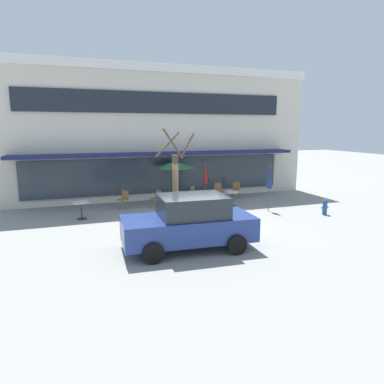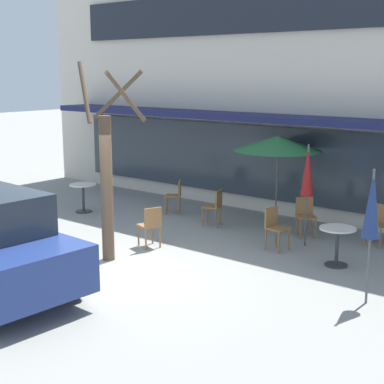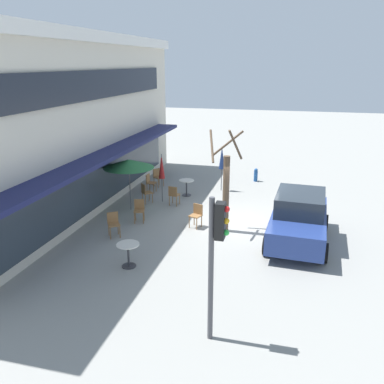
{
  "view_description": "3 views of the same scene",
  "coord_description": "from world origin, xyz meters",
  "px_view_note": "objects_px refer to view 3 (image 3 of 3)",
  "views": [
    {
      "loc": [
        -4.52,
        -12.09,
        3.85
      ],
      "look_at": [
        0.63,
        2.64,
        0.95
      ],
      "focal_mm": 32.0,
      "sensor_mm": 36.0,
      "label": 1
    },
    {
      "loc": [
        7.57,
        -7.09,
        3.68
      ],
      "look_at": [
        -0.44,
        2.81,
        1.07
      ],
      "focal_mm": 55.0,
      "sensor_mm": 36.0,
      "label": 2
    },
    {
      "loc": [
        -14.71,
        -1.74,
        6.03
      ],
      "look_at": [
        0.75,
        2.26,
        0.91
      ],
      "focal_mm": 38.0,
      "sensor_mm": 36.0,
      "label": 3
    }
  ],
  "objects_px": {
    "street_tree": "(226,188)",
    "traffic_light_pole": "(216,247)",
    "cafe_table_near_wall": "(186,185)",
    "patio_umbrella_green_folded": "(162,167)",
    "cafe_chair_5": "(150,182)",
    "cafe_chair_6": "(197,214)",
    "parked_sedan": "(299,218)",
    "cafe_chair_3": "(113,222)",
    "fire_hydrant": "(256,175)",
    "patio_umbrella_corner_open": "(129,164)",
    "cafe_table_streetside": "(128,251)",
    "cafe_chair_0": "(146,192)",
    "cafe_chair_2": "(139,209)",
    "cafe_chair_1": "(158,176)",
    "cafe_chair_4": "(174,194)"
  },
  "relations": [
    {
      "from": "street_tree",
      "to": "traffic_light_pole",
      "type": "bearing_deg",
      "value": -172.05
    },
    {
      "from": "cafe_table_near_wall",
      "to": "patio_umbrella_green_folded",
      "type": "xyz_separation_m",
      "value": [
        -1.12,
        0.83,
        1.11
      ]
    },
    {
      "from": "traffic_light_pole",
      "to": "cafe_chair_5",
      "type": "bearing_deg",
      "value": 27.53
    },
    {
      "from": "cafe_chair_5",
      "to": "cafe_chair_6",
      "type": "relative_size",
      "value": 1.0
    },
    {
      "from": "cafe_chair_5",
      "to": "parked_sedan",
      "type": "height_order",
      "value": "parked_sedan"
    },
    {
      "from": "cafe_chair_3",
      "to": "cafe_chair_5",
      "type": "xyz_separation_m",
      "value": [
        5.27,
        0.54,
        0.0
      ]
    },
    {
      "from": "street_tree",
      "to": "fire_hydrant",
      "type": "bearing_deg",
      "value": -3.46
    },
    {
      "from": "fire_hydrant",
      "to": "patio_umbrella_green_folded",
      "type": "bearing_deg",
      "value": 139.41
    },
    {
      "from": "patio_umbrella_corner_open",
      "to": "traffic_light_pole",
      "type": "xyz_separation_m",
      "value": [
        -7.48,
        -5.17,
        0.27
      ]
    },
    {
      "from": "cafe_table_near_wall",
      "to": "patio_umbrella_green_folded",
      "type": "height_order",
      "value": "patio_umbrella_green_folded"
    },
    {
      "from": "cafe_table_near_wall",
      "to": "cafe_chair_3",
      "type": "bearing_deg",
      "value": 165.84
    },
    {
      "from": "cafe_table_streetside",
      "to": "patio_umbrella_green_folded",
      "type": "distance_m",
      "value": 6.27
    },
    {
      "from": "cafe_chair_3",
      "to": "street_tree",
      "type": "height_order",
      "value": "street_tree"
    },
    {
      "from": "patio_umbrella_corner_open",
      "to": "cafe_chair_3",
      "type": "xyz_separation_m",
      "value": [
        -2.75,
        -0.5,
        -1.5
      ]
    },
    {
      "from": "cafe_table_near_wall",
      "to": "cafe_chair_0",
      "type": "bearing_deg",
      "value": 134.86
    },
    {
      "from": "patio_umbrella_corner_open",
      "to": "cafe_chair_2",
      "type": "distance_m",
      "value": 2.1
    },
    {
      "from": "cafe_chair_1",
      "to": "cafe_chair_6",
      "type": "xyz_separation_m",
      "value": [
        -4.72,
        -3.2,
        0.0
      ]
    },
    {
      "from": "cafe_chair_3",
      "to": "patio_umbrella_corner_open",
      "type": "bearing_deg",
      "value": 10.22
    },
    {
      "from": "cafe_chair_1",
      "to": "street_tree",
      "type": "height_order",
      "value": "street_tree"
    },
    {
      "from": "patio_umbrella_green_folded",
      "to": "traffic_light_pole",
      "type": "bearing_deg",
      "value": -154.55
    },
    {
      "from": "cafe_chair_3",
      "to": "cafe_table_streetside",
      "type": "bearing_deg",
      "value": -144.64
    },
    {
      "from": "cafe_chair_5",
      "to": "parked_sedan",
      "type": "distance_m",
      "value": 8.1
    },
    {
      "from": "cafe_table_near_wall",
      "to": "cafe_chair_5",
      "type": "relative_size",
      "value": 0.85
    },
    {
      "from": "parked_sedan",
      "to": "fire_hydrant",
      "type": "xyz_separation_m",
      "value": [
        7.26,
        2.22,
        -0.53
      ]
    },
    {
      "from": "cafe_chair_2",
      "to": "cafe_chair_6",
      "type": "height_order",
      "value": "same"
    },
    {
      "from": "cafe_chair_2",
      "to": "traffic_light_pole",
      "type": "relative_size",
      "value": 0.26
    },
    {
      "from": "cafe_chair_0",
      "to": "traffic_light_pole",
      "type": "distance_m",
      "value": 9.9
    },
    {
      "from": "cafe_chair_0",
      "to": "cafe_table_near_wall",
      "type": "bearing_deg",
      "value": -45.14
    },
    {
      "from": "cafe_chair_2",
      "to": "parked_sedan",
      "type": "bearing_deg",
      "value": -93.6
    },
    {
      "from": "parked_sedan",
      "to": "traffic_light_pole",
      "type": "relative_size",
      "value": 1.26
    },
    {
      "from": "cafe_chair_0",
      "to": "cafe_chair_4",
      "type": "distance_m",
      "value": 1.31
    },
    {
      "from": "cafe_table_streetside",
      "to": "cafe_chair_5",
      "type": "height_order",
      "value": "cafe_chair_5"
    },
    {
      "from": "cafe_table_near_wall",
      "to": "cafe_chair_2",
      "type": "height_order",
      "value": "cafe_chair_2"
    },
    {
      "from": "cafe_table_streetside",
      "to": "traffic_light_pole",
      "type": "distance_m",
      "value": 4.58
    },
    {
      "from": "cafe_table_near_wall",
      "to": "street_tree",
      "type": "xyz_separation_m",
      "value": [
        -3.69,
        -2.49,
        1.17
      ]
    },
    {
      "from": "cafe_chair_3",
      "to": "cafe_chair_2",
      "type": "bearing_deg",
      "value": -13.49
    },
    {
      "from": "parked_sedan",
      "to": "cafe_chair_4",
      "type": "bearing_deg",
      "value": 64.53
    },
    {
      "from": "cafe_table_near_wall",
      "to": "patio_umbrella_green_folded",
      "type": "relative_size",
      "value": 0.35
    },
    {
      "from": "patio_umbrella_corner_open",
      "to": "cafe_chair_6",
      "type": "bearing_deg",
      "value": -109.84
    },
    {
      "from": "cafe_chair_3",
      "to": "fire_hydrant",
      "type": "bearing_deg",
      "value": -26.57
    },
    {
      "from": "patio_umbrella_corner_open",
      "to": "cafe_chair_1",
      "type": "height_order",
      "value": "patio_umbrella_corner_open"
    },
    {
      "from": "cafe_chair_5",
      "to": "fire_hydrant",
      "type": "xyz_separation_m",
      "value": [
        3.17,
        -4.76,
        -0.17
      ]
    },
    {
      "from": "cafe_chair_1",
      "to": "fire_hydrant",
      "type": "relative_size",
      "value": 1.26
    },
    {
      "from": "cafe_chair_1",
      "to": "cafe_chair_3",
      "type": "height_order",
      "value": "same"
    },
    {
      "from": "patio_umbrella_corner_open",
      "to": "traffic_light_pole",
      "type": "relative_size",
      "value": 0.65
    },
    {
      "from": "traffic_light_pole",
      "to": "cafe_chair_1",
      "type": "bearing_deg",
      "value": 25.13
    },
    {
      "from": "cafe_chair_3",
      "to": "cafe_chair_4",
      "type": "relative_size",
      "value": 1.0
    },
    {
      "from": "cafe_chair_5",
      "to": "cafe_table_streetside",
      "type": "bearing_deg",
      "value": -164.86
    },
    {
      "from": "patio_umbrella_corner_open",
      "to": "cafe_chair_2",
      "type": "relative_size",
      "value": 2.47
    },
    {
      "from": "patio_umbrella_corner_open",
      "to": "traffic_light_pole",
      "type": "distance_m",
      "value": 9.09
    }
  ]
}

